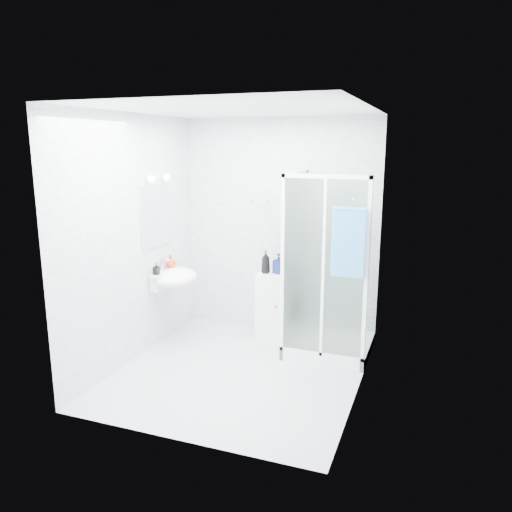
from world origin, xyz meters
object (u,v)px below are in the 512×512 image
at_px(soap_dispenser_orange, 171,261).
at_px(soap_dispenser_black, 156,269).
at_px(hand_towel, 348,241).
at_px(wall_basin, 174,278).
at_px(shower_enclosure, 322,315).
at_px(storage_cabinet, 272,305).
at_px(shampoo_bottle_b, 279,263).
at_px(shampoo_bottle_a, 266,262).

xyz_separation_m(soap_dispenser_orange, soap_dispenser_black, (0.00, -0.32, -0.01)).
height_order(hand_towel, soap_dispenser_black, hand_towel).
bearing_deg(wall_basin, shower_enclosure, 10.81).
relative_size(shower_enclosure, hand_towel, 2.89).
relative_size(storage_cabinet, shampoo_bottle_b, 3.35).
xyz_separation_m(shower_enclosure, shampoo_bottle_b, (-0.59, 0.29, 0.47)).
height_order(shampoo_bottle_a, soap_dispenser_black, shampoo_bottle_a).
height_order(storage_cabinet, hand_towel, hand_towel).
distance_m(shampoo_bottle_b, soap_dispenser_orange, 1.27).
bearing_deg(soap_dispenser_orange, storage_cabinet, 21.87).
bearing_deg(wall_basin, soap_dispenser_black, -125.63).
distance_m(wall_basin, soap_dispenser_black, 0.25).
bearing_deg(soap_dispenser_orange, soap_dispenser_black, -90.00).
distance_m(shower_enclosure, soap_dispenser_black, 1.91).
xyz_separation_m(shower_enclosure, soap_dispenser_orange, (-1.78, -0.17, 0.50)).
xyz_separation_m(wall_basin, storage_cabinet, (0.99, 0.60, -0.40)).
distance_m(shampoo_bottle_a, soap_dispenser_black, 1.27).
bearing_deg(storage_cabinet, soap_dispenser_orange, -155.47).
relative_size(storage_cabinet, soap_dispenser_black, 5.90).
xyz_separation_m(hand_towel, soap_dispenser_orange, (-2.11, 0.23, -0.43)).
bearing_deg(shampoo_bottle_a, soap_dispenser_black, -144.84).
height_order(wall_basin, shampoo_bottle_b, shampoo_bottle_b).
xyz_separation_m(shower_enclosure, wall_basin, (-1.66, -0.32, 0.35)).
height_order(storage_cabinet, shampoo_bottle_a, shampoo_bottle_a).
bearing_deg(soap_dispenser_black, shampoo_bottle_a, 35.16).
xyz_separation_m(wall_basin, shampoo_bottle_b, (1.06, 0.60, 0.12)).
relative_size(storage_cabinet, soap_dispenser_orange, 4.97).
distance_m(shower_enclosure, storage_cabinet, 0.73).
height_order(wall_basin, storage_cabinet, wall_basin).
bearing_deg(shampoo_bottle_b, wall_basin, -150.36).
xyz_separation_m(wall_basin, soap_dispenser_orange, (-0.12, 0.15, 0.15)).
xyz_separation_m(shower_enclosure, storage_cabinet, (-0.67, 0.28, -0.05)).
relative_size(wall_basin, shampoo_bottle_b, 2.36).
xyz_separation_m(hand_towel, shampoo_bottle_b, (-0.92, 0.69, -0.46)).
distance_m(shampoo_bottle_b, soap_dispenser_black, 1.42).
distance_m(hand_towel, soap_dispenser_black, 2.15).
bearing_deg(wall_basin, storage_cabinet, 31.08).
bearing_deg(shampoo_bottle_a, shampoo_bottle_b, 17.32).
relative_size(shower_enclosure, wall_basin, 3.57).
relative_size(hand_towel, soap_dispenser_black, 5.13).
distance_m(wall_basin, storage_cabinet, 1.22).
bearing_deg(soap_dispenser_orange, shampoo_bottle_b, 20.99).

